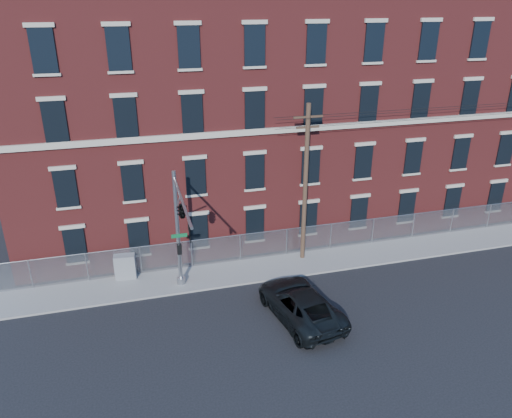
{
  "coord_description": "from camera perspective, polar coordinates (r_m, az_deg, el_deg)",
  "views": [
    {
      "loc": [
        -8.31,
        -20.74,
        15.7
      ],
      "look_at": [
        -1.56,
        4.0,
        4.61
      ],
      "focal_mm": 34.55,
      "sensor_mm": 36.0,
      "label": 1
    }
  ],
  "objects": [
    {
      "name": "utility_pole_near",
      "position": [
        30.13,
        5.75,
        3.15
      ],
      "size": [
        1.8,
        0.28,
        10.0
      ],
      "color": "#4F3727",
      "rests_on": "ground"
    },
    {
      "name": "sidewalk",
      "position": [
        36.33,
        20.7,
        -3.74
      ],
      "size": [
        65.0,
        3.0,
        0.12
      ],
      "primitive_type": "cube",
      "color": "gray",
      "rests_on": "ground"
    },
    {
      "name": "chain_link_fence",
      "position": [
        36.86,
        19.79,
        -1.49
      ],
      "size": [
        59.06,
        0.06,
        1.85
      ],
      "color": "#A5A8AD",
      "rests_on": "ground"
    },
    {
      "name": "mill_building",
      "position": [
        40.89,
        15.17,
        11.96
      ],
      "size": [
        55.3,
        14.32,
        16.3
      ],
      "color": "maroon",
      "rests_on": "ground"
    },
    {
      "name": "ground",
      "position": [
        27.31,
        5.49,
        -11.82
      ],
      "size": [
        140.0,
        140.0,
        0.0
      ],
      "primitive_type": "plane",
      "color": "black",
      "rests_on": "ground"
    },
    {
      "name": "traffic_signal_mast",
      "position": [
        25.24,
        -8.67,
        -1.0
      ],
      "size": [
        0.9,
        6.75,
        7.0
      ],
      "color": "#9EA0A5",
      "rests_on": "ground"
    },
    {
      "name": "utility_cabinet",
      "position": [
        30.58,
        -14.91,
        -6.46
      ],
      "size": [
        1.27,
        0.72,
        1.53
      ],
      "primitive_type": "cube",
      "rotation": [
        0.0,
        0.0,
        -0.09
      ],
      "color": "slate",
      "rests_on": "sidewalk"
    },
    {
      "name": "pickup_truck",
      "position": [
        26.49,
        5.15,
        -10.86
      ],
      "size": [
        3.72,
        6.36,
        1.66
      ],
      "primitive_type": "imported",
      "rotation": [
        0.0,
        0.0,
        3.31
      ],
      "color": "black",
      "rests_on": "ground"
    }
  ]
}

